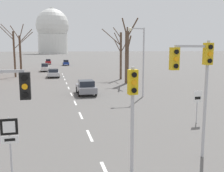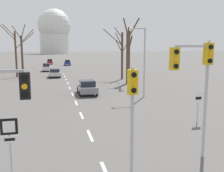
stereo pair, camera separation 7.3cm
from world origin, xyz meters
The scene contains 25 objects.
lane_stripe_2 centered at (0.00, 11.03, 0.00)m, with size 0.16×2.00×0.01m, color silver.
lane_stripe_3 centered at (0.00, 15.53, 0.00)m, with size 0.16×2.00×0.01m, color silver.
lane_stripe_4 centered at (0.00, 20.03, 0.00)m, with size 0.16×2.00×0.01m, color silver.
lane_stripe_5 centered at (0.00, 24.53, 0.00)m, with size 0.16×2.00×0.01m, color silver.
lane_stripe_6 centered at (0.00, 29.03, 0.00)m, with size 0.16×2.00×0.01m, color silver.
lane_stripe_7 centered at (0.00, 33.53, 0.00)m, with size 0.16×2.00×0.01m, color silver.
lane_stripe_8 centered at (0.00, 38.03, 0.00)m, with size 0.16×2.00×0.01m, color silver.
lane_stripe_9 centered at (0.00, 42.53, 0.00)m, with size 0.16×2.00×0.01m, color silver.
lane_stripe_10 centered at (0.00, 47.03, 0.00)m, with size 0.16×2.00×0.01m, color silver.
traffic_signal_near_left centered at (-3.71, 6.38, 3.38)m, with size 1.57×0.34×4.49m.
traffic_signal_near_right centered at (4.15, 6.97, 4.06)m, with size 1.97×0.34×5.35m.
traffic_signal_centre_tall centered at (1.01, 6.26, 3.03)m, with size 0.36×0.34×4.31m.
route_sign_post centered at (-3.56, 6.46, 1.77)m, with size 0.60×0.08×2.59m.
speed_limit_sign centered at (7.44, 11.82, 1.51)m, with size 0.60×0.08×2.24m.
street_lamp_right centered at (6.79, 21.26, 4.38)m, with size 1.73×0.36×7.05m.
sedan_near_left centered at (-1.74, 41.67, 0.77)m, with size 1.98×4.10×1.48m.
sedan_near_right centered at (2.11, 71.99, 0.84)m, with size 1.75×3.99×1.66m.
sedan_mid_centre centered at (1.57, 24.05, 0.80)m, with size 1.94×3.94×1.57m.
sedan_far_left centered at (-3.43, 53.96, 0.86)m, with size 1.69×4.52×1.76m.
sedan_far_right centered at (-2.98, 78.86, 0.85)m, with size 1.73×4.37×1.66m.
bare_tree_left_near centered at (-8.83, 58.18, 4.60)m, with size 4.74×2.05×10.42m.
bare_tree_right_near centered at (8.84, 36.41, 4.24)m, with size 3.71×3.12×8.44m.
bare_tree_left_far centered at (-8.23, 43.56, 4.45)m, with size 5.70×2.43×9.22m.
bare_tree_right_far centered at (8.49, 31.41, 4.27)m, with size 1.78×4.70×9.33m.
capitol_dome centered at (0.00, 231.69, 19.93)m, with size 28.96×28.96×40.91m.
Camera 2 is at (-1.93, -2.78, 5.02)m, focal length 40.00 mm.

